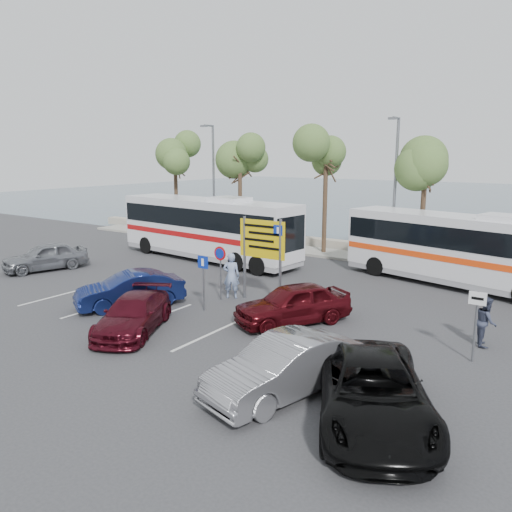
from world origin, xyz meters
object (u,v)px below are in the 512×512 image
Objects in this scene: car_red at (293,304)px; street_lamp_left at (213,177)px; direction_sign at (262,246)px; pedestrian_near at (231,276)px; car_silver_b at (284,367)px; car_blue at (130,290)px; suv_black at (372,391)px; pedestrian_far at (486,321)px; coach_bus_left at (207,230)px; car_maroon at (134,314)px; street_lamp_right at (395,183)px; coach_bus_right at (463,252)px; car_silver_a at (45,257)px.

street_lamp_left is at bearing 169.27° from car_red.
direction_sign reaches higher than pedestrian_near.
pedestrian_near is at bearing 151.38° from car_silver_b.
direction_sign is 0.83× the size of car_blue.
car_blue is at bearing 177.49° from car_silver_b.
street_lamp_left reaches higher than suv_black.
suv_black is 6.76m from pedestrian_far.
suv_black reaches higher than car_blue.
car_silver_b reaches higher than car_blue.
coach_bus_left reaches higher than car_maroon.
car_silver_b is (2.65, -5.00, 0.00)m from car_red.
pedestrian_far is at bearing -18.58° from coach_bus_left.
suv_black is at bearing -71.94° from street_lamp_right.
pedestrian_far is at bearing 50.64° from suv_black.
coach_bus_right is at bearing 7.63° from coach_bus_left.
car_red reaches higher than car_maroon.
direction_sign is 8.98m from pedestrian_far.
coach_bus_left is at bearing 139.13° from car_blue.
car_maroon is 5.35m from pedestrian_near.
pedestrian_near is 1.22× the size of pedestrian_far.
coach_bus_right is at bearing 74.59° from car_blue.
car_silver_b is at bearing 151.64° from suv_black.
coach_bus_left reaches higher than car_silver_b.
pedestrian_near is at bearing 79.61° from car_blue.
car_red is (0.50, -12.02, -3.85)m from street_lamp_right.
direction_sign is 1.79× the size of pedestrian_near.
pedestrian_far is at bearing 44.14° from car_blue.
coach_bus_right is 21.50m from car_silver_a.
car_blue is at bearing 23.46° from pedestrian_near.
car_silver_a is at bearing -20.89° from pedestrian_near.
coach_bus_left is 14.13m from coach_bus_right.
coach_bus_left reaches higher than pedestrian_far.
street_lamp_left is at bearing 46.16° from pedestrian_far.
coach_bus_left is at bearing 144.13° from direction_sign.
car_red is (6.58, 1.97, 0.04)m from car_blue.
coach_bus_right is 2.17× the size of suv_black.
coach_bus_left is 2.83× the size of car_maroon.
coach_bus_left is 2.29× the size of suv_black.
street_lamp_left is 23.78m from car_silver_b.
pedestrian_far is (2.34, -7.37, -0.84)m from coach_bus_right.
suv_black is at bearing 13.98° from car_blue.
street_lamp_right is 1.81× the size of car_red.
street_lamp_right is 6.16m from coach_bus_right.
street_lamp_right is at bearing 79.71° from suv_black.
pedestrian_far is (12.92, 3.60, 0.11)m from car_blue.
car_maroon is at bearing -106.61° from direction_sign.
car_red is at bearing -87.62° from street_lamp_right.
car_blue is (3.42, -9.10, -1.06)m from coach_bus_left.
coach_bus_left is 12.57m from car_maroon.
coach_bus_right is 2.70× the size of car_silver_a.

